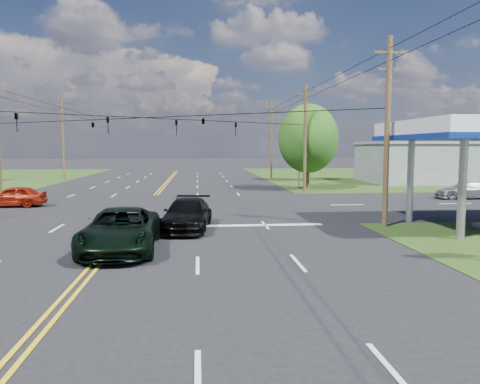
{
  "coord_description": "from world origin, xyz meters",
  "views": [
    {
      "loc": [
        3.53,
        -19.79,
        4.05
      ],
      "look_at": [
        5.87,
        6.0,
        1.57
      ],
      "focal_mm": 35.0,
      "sensor_mm": 36.0,
      "label": 1
    }
  ],
  "objects": [
    {
      "name": "tree_right_a",
      "position": [
        14.0,
        24.0,
        4.87
      ],
      "size": [
        5.7,
        5.7,
        8.18
      ],
      "color": "#49351F",
      "rests_on": "ground"
    },
    {
      "name": "span_wire_signals",
      "position": [
        0.0,
        12.0,
        6.0
      ],
      "size": [
        26.0,
        18.0,
        1.13
      ],
      "color": "black",
      "rests_on": "ground"
    },
    {
      "name": "power_lines",
      "position": [
        0.0,
        10.0,
        8.6
      ],
      "size": [
        26.04,
        100.0,
        0.64
      ],
      "color": "black",
      "rests_on": "ground"
    },
    {
      "name": "tree_right_b",
      "position": [
        16.5,
        36.0,
        4.22
      ],
      "size": [
        4.94,
        4.94,
        7.09
      ],
      "color": "#49351F",
      "rests_on": "ground"
    },
    {
      "name": "polesign_ne",
      "position": [
        13.95,
        27.49,
        5.8
      ],
      "size": [
        2.09,
        0.4,
        7.54
      ],
      "color": "#A5A5AA",
      "rests_on": "ground"
    },
    {
      "name": "pole_ne",
      "position": [
        13.0,
        21.0,
        4.92
      ],
      "size": [
        1.6,
        0.28,
        9.5
      ],
      "color": "#49351F",
      "rests_on": "ground"
    },
    {
      "name": "stop_bar",
      "position": [
        5.0,
        4.0,
        0.0
      ],
      "size": [
        10.0,
        0.5,
        0.02
      ],
      "primitive_type": "cube",
      "color": "silver",
      "rests_on": "ground"
    },
    {
      "name": "suv_black",
      "position": [
        3.0,
        3.08,
        0.76
      ],
      "size": [
        2.73,
        5.44,
        1.52
      ],
      "primitive_type": "imported",
      "rotation": [
        0.0,
        0.0,
        -0.12
      ],
      "color": "black",
      "rests_on": "ground"
    },
    {
      "name": "grass_ne",
      "position": [
        35.0,
        44.0,
        0.0
      ],
      "size": [
        46.0,
        48.0,
        0.03
      ],
      "primitive_type": "cube",
      "color": "#223812",
      "rests_on": "ground"
    },
    {
      "name": "tree_far_r",
      "position": [
        34.0,
        42.0,
        4.54
      ],
      "size": [
        5.32,
        5.32,
        7.63
      ],
      "color": "#49351F",
      "rests_on": "ground"
    },
    {
      "name": "pole_right_far",
      "position": [
        13.0,
        40.0,
        5.17
      ],
      "size": [
        1.6,
        0.28,
        10.0
      ],
      "color": "#49351F",
      "rests_on": "ground"
    },
    {
      "name": "sedan_far",
      "position": [
        24.52,
        15.14,
        0.66
      ],
      "size": [
        4.64,
        2.01,
        1.33
      ],
      "primitive_type": "imported",
      "rotation": [
        0.0,
        0.0,
        -1.6
      ],
      "color": "#9F9FA3",
      "rests_on": "ground"
    },
    {
      "name": "pole_left_far",
      "position": [
        -13.0,
        40.0,
        5.17
      ],
      "size": [
        1.6,
        0.28,
        10.0
      ],
      "color": "#49351F",
      "rests_on": "ground"
    },
    {
      "name": "pickup_dkgreen",
      "position": [
        0.52,
        -1.47,
        0.83
      ],
      "size": [
        2.88,
        6.02,
        1.66
      ],
      "primitive_type": "imported",
      "rotation": [
        0.0,
        0.0,
        0.02
      ],
      "color": "black",
      "rests_on": "ground"
    },
    {
      "name": "sedan_red",
      "position": [
        -8.99,
        13.07,
        0.72
      ],
      "size": [
        4.25,
        1.79,
        1.43
      ],
      "primitive_type": "imported",
      "rotation": [
        0.0,
        0.0,
        -1.55
      ],
      "color": "maroon",
      "rests_on": "ground"
    },
    {
      "name": "ground",
      "position": [
        0.0,
        12.0,
        0.0
      ],
      "size": [
        280.0,
        280.0,
        0.0
      ],
      "primitive_type": "plane",
      "color": "black",
      "rests_on": "ground"
    },
    {
      "name": "retail_ne",
      "position": [
        30.0,
        32.0,
        2.2
      ],
      "size": [
        14.0,
        10.0,
        4.4
      ],
      "primitive_type": "cube",
      "color": "slate",
      "rests_on": "ground"
    },
    {
      "name": "pole_se",
      "position": [
        13.0,
        3.0,
        4.92
      ],
      "size": [
        1.6,
        0.28,
        9.5
      ],
      "color": "#49351F",
      "rests_on": "ground"
    }
  ]
}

